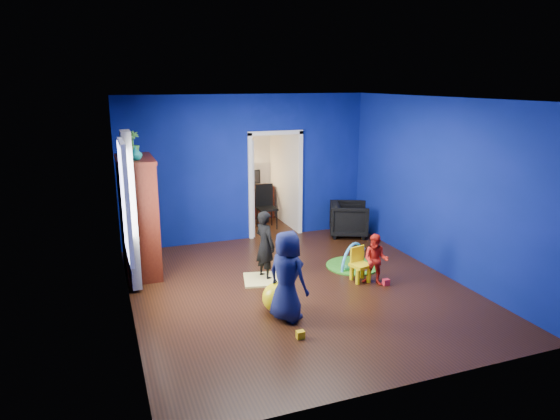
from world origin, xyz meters
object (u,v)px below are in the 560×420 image
object	(u,v)px
child_navy	(287,276)
play_mat	(352,266)
child_black	(265,245)
folding_chair	(267,208)
kid_chair	(361,266)
vase	(135,153)
armchair	(349,219)
toddler_red	(376,260)
crt_tv	(141,214)
hopper_ball	(277,297)
study_desk	(254,202)
tv_armoire	(139,217)

from	to	relation	value
child_navy	play_mat	world-z (taller)	child_navy
child_black	folding_chair	world-z (taller)	child_black
child_navy	kid_chair	bearing A→B (deg)	-92.71
child_navy	vase	size ratio (longest dim) A/B	5.86
armchair	toddler_red	bearing A→B (deg)	-175.05
armchair	child_navy	size ratio (longest dim) A/B	0.62
crt_tv	hopper_ball	bearing A→B (deg)	-53.78
armchair	vase	size ratio (longest dim) A/B	3.63
armchair	crt_tv	xyz separation A→B (m)	(-4.21, -0.65, 0.67)
toddler_red	hopper_ball	bearing A→B (deg)	-127.98
toddler_red	folding_chair	world-z (taller)	folding_chair
armchair	kid_chair	world-z (taller)	armchair
child_navy	toddler_red	xyz separation A→B (m)	(1.73, 0.62, -0.21)
toddler_red	play_mat	xyz separation A→B (m)	(0.05, 0.82, -0.40)
armchair	child_navy	world-z (taller)	child_navy
vase	crt_tv	world-z (taller)	vase
study_desk	folding_chair	distance (m)	0.96
child_navy	crt_tv	xyz separation A→B (m)	(-1.65, 2.43, 0.40)
armchair	kid_chair	distance (m)	2.46
toddler_red	folding_chair	xyz separation A→B (m)	(-0.60, 3.55, 0.05)
hopper_ball	tv_armoire	bearing A→B (deg)	126.90
play_mat	kid_chair	bearing A→B (deg)	-107.63
crt_tv	armchair	bearing A→B (deg)	8.72
tv_armoire	play_mat	world-z (taller)	tv_armoire
crt_tv	child_navy	bearing A→B (deg)	-55.87
armchair	study_desk	distance (m)	2.51
child_navy	tv_armoire	size ratio (longest dim) A/B	0.64
child_black	play_mat	size ratio (longest dim) A/B	1.24
child_black	kid_chair	size ratio (longest dim) A/B	2.28
child_black	folding_chair	size ratio (longest dim) A/B	1.24
crt_tv	study_desk	bearing A→B (deg)	44.22
hopper_ball	study_desk	world-z (taller)	study_desk
study_desk	folding_chair	world-z (taller)	folding_chair
armchair	tv_armoire	distance (m)	4.35
child_black	kid_chair	bearing A→B (deg)	-133.88
crt_tv	play_mat	distance (m)	3.71
child_navy	study_desk	bearing A→B (deg)	-42.55
vase	play_mat	xyz separation A→B (m)	(3.47, -0.69, -2.05)
child_navy	crt_tv	distance (m)	2.96
crt_tv	vase	bearing A→B (deg)	-97.59
crt_tv	play_mat	world-z (taller)	crt_tv
kid_chair	folding_chair	xyz separation A→B (m)	(-0.45, 3.35, 0.21)
child_navy	play_mat	bearing A→B (deg)	-81.12
kid_chair	armchair	bearing A→B (deg)	52.62
child_navy	folding_chair	bearing A→B (deg)	-45.29
study_desk	toddler_red	bearing A→B (deg)	-82.43
tv_armoire	study_desk	world-z (taller)	tv_armoire
crt_tv	toddler_red	bearing A→B (deg)	-28.14
toddler_red	crt_tv	distance (m)	3.88
armchair	folding_chair	xyz separation A→B (m)	(-1.43, 1.10, 0.11)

